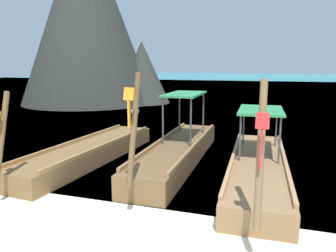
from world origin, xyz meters
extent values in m
plane|color=teal|center=(0.00, 61.91, 0.00)|extent=(120.00, 120.00, 0.00)
cube|color=brown|center=(-2.72, 4.47, 0.26)|extent=(1.64, 6.15, 0.52)
cube|color=#996C3F|center=(-3.30, 4.51, 0.57)|extent=(0.46, 5.59, 0.10)
cube|color=#996C3F|center=(-2.14, 4.43, 0.57)|extent=(0.46, 5.59, 0.10)
cylinder|color=brown|center=(-2.93, 1.35, 1.45)|extent=(0.16, 0.61, 1.89)
cube|color=brown|center=(-0.07, 5.14, 0.29)|extent=(1.29, 6.43, 0.59)
cube|color=brown|center=(-0.65, 5.13, 0.64)|extent=(0.14, 5.90, 0.10)
cube|color=brown|center=(0.50, 5.14, 0.64)|extent=(0.14, 5.90, 0.10)
cylinder|color=brown|center=(-0.04, 1.79, 1.69)|extent=(0.13, 0.70, 2.23)
cube|color=orange|center=(-0.04, 1.60, 2.40)|extent=(0.20, 0.12, 0.25)
cube|color=orange|center=(-0.04, 1.58, 2.02)|extent=(0.03, 0.08, 0.52)
cylinder|color=#4C4C51|center=(-0.50, 4.97, 1.30)|extent=(0.05, 0.05, 1.42)
cylinder|color=#4C4C51|center=(0.36, 4.98, 1.30)|extent=(0.05, 0.05, 1.42)
cylinder|color=#4C4C51|center=(-0.52, 6.90, 1.30)|extent=(0.05, 0.05, 1.42)
cylinder|color=#4C4C51|center=(0.34, 6.91, 1.30)|extent=(0.05, 0.05, 1.42)
cube|color=#2D844C|center=(-0.08, 5.94, 2.03)|extent=(1.06, 2.13, 0.06)
cube|color=olive|center=(2.32, 4.40, 0.25)|extent=(1.55, 6.19, 0.50)
cube|color=#AF7F52|center=(1.67, 4.38, 0.55)|extent=(0.24, 5.66, 0.10)
cube|color=#AF7F52|center=(2.97, 4.42, 0.55)|extent=(0.24, 5.66, 0.10)
cylinder|color=brown|center=(2.42, 1.10, 1.61)|extent=(0.14, 0.87, 2.25)
cube|color=red|center=(2.42, 0.92, 2.13)|extent=(0.20, 0.14, 0.25)
cube|color=red|center=(2.42, 0.90, 1.70)|extent=(0.03, 0.08, 0.61)
cylinder|color=#4C4C51|center=(1.84, 4.23, 1.09)|extent=(0.05, 0.05, 1.18)
cylinder|color=#4C4C51|center=(2.81, 4.26, 1.09)|extent=(0.05, 0.05, 1.18)
cylinder|color=#4C4C51|center=(1.79, 6.08, 1.09)|extent=(0.05, 0.05, 1.18)
cylinder|color=#4C4C51|center=(2.75, 6.10, 1.09)|extent=(0.05, 0.05, 1.18)
cube|color=#2D844C|center=(2.30, 5.17, 1.72)|extent=(1.23, 2.08, 0.06)
cone|color=#2D302B|center=(-11.26, 18.59, 7.01)|extent=(10.29, 10.29, 14.01)
cone|color=#32352F|center=(-7.14, 19.62, 2.40)|extent=(4.34, 4.34, 4.80)
sphere|color=white|center=(-4.98, 13.16, 0.25)|extent=(0.49, 0.49, 0.49)
camera|label=1|loc=(2.50, -3.94, 2.94)|focal=34.11mm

